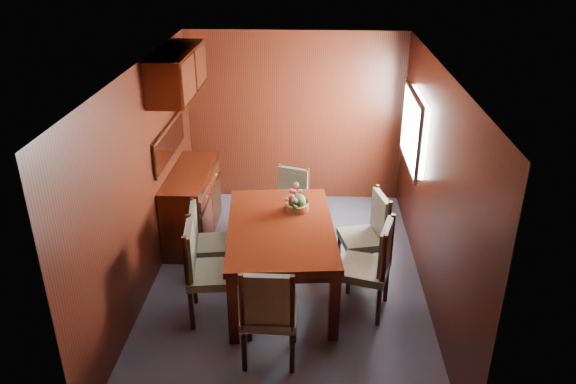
# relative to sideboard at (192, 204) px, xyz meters

# --- Properties ---
(ground) EXTENTS (4.50, 4.50, 0.00)m
(ground) POSITION_rel_sideboard_xyz_m (1.25, -1.00, -0.45)
(ground) COLOR #363A4A
(ground) RESTS_ON ground
(room_shell) EXTENTS (3.06, 4.52, 2.41)m
(room_shell) POSITION_rel_sideboard_xyz_m (1.15, -0.67, 1.18)
(room_shell) COLOR black
(room_shell) RESTS_ON ground
(sideboard) EXTENTS (0.48, 1.40, 0.90)m
(sideboard) POSITION_rel_sideboard_xyz_m (0.00, 0.00, 0.00)
(sideboard) COLOR black
(sideboard) RESTS_ON ground
(dining_table) EXTENTS (1.25, 1.84, 0.82)m
(dining_table) POSITION_rel_sideboard_xyz_m (1.19, -1.17, 0.25)
(dining_table) COLOR black
(dining_table) RESTS_ON ground
(chair_left_near) EXTENTS (0.54, 0.56, 1.05)m
(chair_left_near) POSITION_rel_sideboard_xyz_m (0.45, -1.63, 0.13)
(chair_left_near) COLOR black
(chair_left_near) RESTS_ON ground
(chair_left_far) EXTENTS (0.48, 0.49, 0.92)m
(chair_left_far) POSITION_rel_sideboard_xyz_m (0.33, -0.96, 0.06)
(chair_left_far) COLOR black
(chair_left_far) RESTS_ON ground
(chair_right_near) EXTENTS (0.59, 0.61, 1.04)m
(chair_right_near) POSITION_rel_sideboard_xyz_m (2.13, -1.46, 0.13)
(chair_right_near) COLOR black
(chair_right_near) RESTS_ON ground
(chair_right_far) EXTENTS (0.56, 0.58, 1.02)m
(chair_right_far) POSITION_rel_sideboard_xyz_m (2.15, -0.79, 0.12)
(chair_right_far) COLOR black
(chair_right_far) RESTS_ON ground
(chair_head) EXTENTS (0.49, 0.47, 1.03)m
(chair_head) POSITION_rel_sideboard_xyz_m (1.15, -2.28, 0.12)
(chair_head) COLOR black
(chair_head) RESTS_ON ground
(chair_foot) EXTENTS (0.54, 0.53, 0.91)m
(chair_foot) POSITION_rel_sideboard_xyz_m (1.23, 0.10, 0.05)
(chair_foot) COLOR black
(chair_foot) RESTS_ON ground
(flower_centerpiece) EXTENTS (0.27, 0.27, 0.27)m
(flower_centerpiece) POSITION_rel_sideboard_xyz_m (1.35, -0.81, 0.50)
(flower_centerpiece) COLOR #A25A31
(flower_centerpiece) RESTS_ON dining_table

